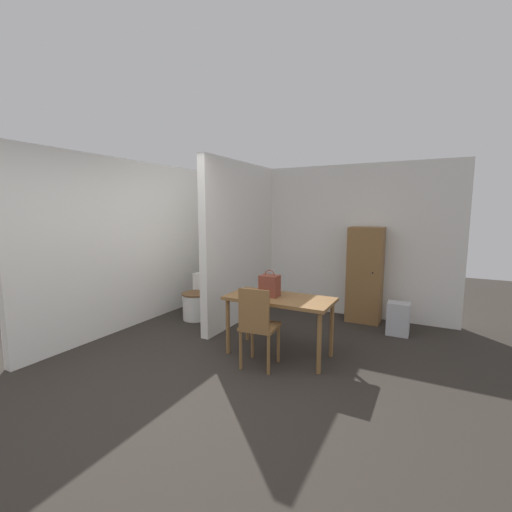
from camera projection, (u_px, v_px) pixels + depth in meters
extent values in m
plane|color=#2D2823|center=(182.00, 396.00, 3.27)|extent=(16.00, 16.00, 0.00)
cube|color=white|center=(305.00, 239.00, 6.08)|extent=(4.96, 0.12, 2.50)
cube|color=white|center=(148.00, 242.00, 5.50)|extent=(0.12, 4.33, 2.50)
cube|color=white|center=(241.00, 243.00, 5.44)|extent=(0.12, 2.04, 2.50)
cube|color=brown|center=(279.00, 299.00, 4.11)|extent=(1.28, 0.62, 0.04)
cylinder|color=brown|center=(228.00, 326.00, 4.21)|extent=(0.05, 0.05, 0.69)
cylinder|color=brown|center=(319.00, 343.00, 3.67)|extent=(0.05, 0.05, 0.69)
cylinder|color=brown|center=(248.00, 315.00, 4.64)|extent=(0.05, 0.05, 0.69)
cylinder|color=brown|center=(332.00, 329.00, 4.11)|extent=(0.05, 0.05, 0.69)
cube|color=brown|center=(260.00, 326.00, 3.86)|extent=(0.42, 0.42, 0.04)
cube|color=brown|center=(254.00, 310.00, 3.66)|extent=(0.35, 0.06, 0.45)
cylinder|color=brown|center=(252.00, 340.00, 4.10)|extent=(0.04, 0.04, 0.44)
cylinder|color=brown|center=(278.00, 344.00, 3.98)|extent=(0.04, 0.04, 0.44)
cylinder|color=brown|center=(241.00, 350.00, 3.80)|extent=(0.04, 0.04, 0.44)
cylinder|color=brown|center=(268.00, 355.00, 3.67)|extent=(0.04, 0.04, 0.44)
cylinder|color=white|center=(196.00, 307.00, 5.56)|extent=(0.42, 0.42, 0.41)
cylinder|color=brown|center=(195.00, 294.00, 5.53)|extent=(0.44, 0.44, 0.02)
cube|color=white|center=(205.00, 282.00, 5.76)|extent=(0.40, 0.18, 0.30)
cube|color=brown|center=(270.00, 286.00, 4.14)|extent=(0.22, 0.18, 0.26)
torus|color=brown|center=(270.00, 275.00, 4.12)|extent=(0.13, 0.01, 0.13)
cube|color=brown|center=(365.00, 275.00, 5.40)|extent=(0.52, 0.38, 1.50)
sphere|color=black|center=(373.00, 273.00, 5.14)|extent=(0.02, 0.02, 0.02)
cube|color=#BCBCC1|center=(398.00, 319.00, 4.85)|extent=(0.30, 0.23, 0.47)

